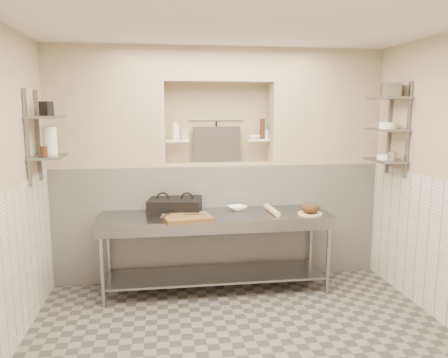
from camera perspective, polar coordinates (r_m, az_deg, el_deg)
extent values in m
cube|color=#656059|center=(4.23, 2.58, -21.08)|extent=(4.00, 3.90, 0.10)
cube|color=silver|center=(3.74, 2.92, 21.03)|extent=(4.00, 3.90, 0.10)
cube|color=tan|center=(5.68, -1.11, 2.24)|extent=(4.00, 0.10, 2.80)
cube|color=tan|center=(1.87, 14.81, -12.41)|extent=(4.00, 0.10, 2.80)
cube|color=white|center=(5.56, -0.77, -5.25)|extent=(4.00, 0.40, 1.40)
cube|color=tan|center=(5.43, -0.78, 2.03)|extent=(1.30, 0.40, 0.02)
cube|color=tan|center=(5.38, -15.12, 9.03)|extent=(1.35, 0.40, 1.40)
cube|color=tan|center=(5.71, 12.67, 9.10)|extent=(1.35, 0.40, 1.40)
cube|color=tan|center=(5.41, -0.81, 14.64)|extent=(1.30, 0.40, 0.40)
cube|color=white|center=(4.06, -26.82, -11.75)|extent=(0.02, 3.90, 1.40)
cube|color=white|center=(5.36, -6.12, 5.01)|extent=(0.28, 0.16, 0.02)
cube|color=white|center=(5.49, 4.41, 5.13)|extent=(0.28, 0.16, 0.02)
cylinder|color=gray|center=(5.56, -1.03, 7.78)|extent=(0.70, 0.02, 0.02)
cylinder|color=black|center=(5.54, -1.00, 6.02)|extent=(0.02, 0.02, 0.30)
cube|color=#383330|center=(5.50, -0.93, 4.54)|extent=(0.60, 0.08, 0.45)
cube|color=slate|center=(5.01, -23.07, 5.21)|extent=(0.03, 0.03, 0.95)
cube|color=slate|center=(4.63, -24.32, 4.87)|extent=(0.03, 0.03, 0.95)
cube|color=slate|center=(4.80, -21.96, 2.74)|extent=(0.30, 0.50, 0.02)
cube|color=slate|center=(4.78, -22.25, 7.51)|extent=(0.30, 0.50, 0.03)
cube|color=slate|center=(5.54, 20.77, 6.16)|extent=(0.03, 0.03, 1.05)
cube|color=slate|center=(5.19, 22.91, 5.88)|extent=(0.03, 0.03, 1.05)
cube|color=slate|center=(5.32, 20.32, 2.31)|extent=(0.30, 0.50, 0.02)
cube|color=slate|center=(5.30, 20.53, 6.07)|extent=(0.30, 0.50, 0.02)
cube|color=slate|center=(5.29, 20.74, 9.85)|extent=(0.30, 0.50, 0.03)
cube|color=gray|center=(4.97, -1.06, -4.83)|extent=(2.60, 0.70, 0.04)
cube|color=gray|center=(5.19, -1.03, -12.35)|extent=(2.45, 0.60, 0.03)
cube|color=gray|center=(4.67, -0.54, -6.50)|extent=(2.60, 0.02, 0.12)
cylinder|color=gray|center=(4.83, -15.62, -11.17)|extent=(0.04, 0.04, 0.86)
cylinder|color=gray|center=(5.38, -14.84, -9.05)|extent=(0.04, 0.04, 0.86)
cylinder|color=gray|center=(5.13, 13.46, -9.87)|extent=(0.04, 0.04, 0.86)
cylinder|color=gray|center=(5.65, 11.28, -8.03)|extent=(0.04, 0.04, 0.86)
cube|color=black|center=(5.08, -6.41, -3.73)|extent=(0.65, 0.52, 0.11)
cube|color=black|center=(5.06, -6.43, -2.84)|extent=(0.65, 0.52, 0.05)
cube|color=brown|center=(4.72, -4.78, -5.10)|extent=(0.55, 0.43, 0.04)
cube|color=gray|center=(4.76, -3.80, -4.64)|extent=(0.25, 0.05, 0.01)
cylinder|color=gray|center=(4.74, -7.52, -4.65)|extent=(0.14, 0.23, 0.02)
imported|color=white|center=(5.16, 1.77, -3.81)|extent=(0.27, 0.27, 0.05)
cylinder|color=#D9B68F|center=(5.05, 6.26, -4.05)|extent=(0.09, 0.43, 0.06)
cylinder|color=#D9B68F|center=(5.05, 11.17, -4.46)|extent=(0.27, 0.27, 0.02)
ellipsoid|color=#4C2D19|center=(5.04, 11.19, -3.70)|extent=(0.20, 0.20, 0.12)
imported|color=white|center=(5.34, -6.31, 6.48)|extent=(0.11, 0.11, 0.25)
cube|color=tan|center=(5.37, -5.17, 5.87)|extent=(0.09, 0.09, 0.13)
imported|color=white|center=(5.48, 4.03, 5.50)|extent=(0.19, 0.19, 0.05)
cylinder|color=#401F11|center=(5.51, 5.03, 6.38)|extent=(0.06, 0.06, 0.22)
cylinder|color=#401F11|center=(5.49, 5.02, 6.55)|extent=(0.06, 0.06, 0.25)
cylinder|color=white|center=(5.55, 5.52, 5.87)|extent=(0.07, 0.07, 0.11)
cylinder|color=white|center=(4.88, -21.80, 4.66)|extent=(0.14, 0.14, 0.28)
cylinder|color=#401F11|center=(4.65, -22.45, 3.34)|extent=(0.07, 0.07, 0.11)
cube|color=black|center=(4.82, -22.19, 8.52)|extent=(0.13, 0.13, 0.14)
cylinder|color=white|center=(5.32, 20.32, 2.74)|extent=(0.19, 0.19, 0.06)
cylinder|color=gray|center=(5.20, 21.08, 2.80)|extent=(0.10, 0.10, 0.10)
cylinder|color=white|center=(5.29, 20.61, 6.57)|extent=(0.19, 0.19, 0.07)
cube|color=gray|center=(5.28, 20.92, 10.80)|extent=(0.27, 0.29, 0.15)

